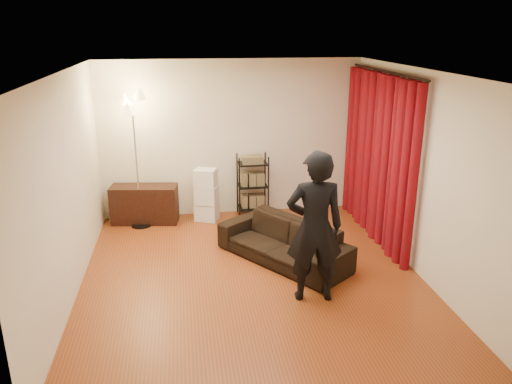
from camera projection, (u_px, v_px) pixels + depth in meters
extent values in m
plane|color=#953C14|center=(252.00, 276.00, 6.73)|extent=(5.00, 5.00, 0.00)
plane|color=white|center=(251.00, 72.00, 5.87)|extent=(5.00, 5.00, 0.00)
plane|color=silver|center=(231.00, 139.00, 8.65)|extent=(5.00, 0.00, 5.00)
plane|color=silver|center=(296.00, 274.00, 3.96)|extent=(5.00, 0.00, 5.00)
plane|color=silver|center=(66.00, 189.00, 5.99)|extent=(0.00, 5.00, 5.00)
plane|color=silver|center=(419.00, 174.00, 6.62)|extent=(0.00, 5.00, 5.00)
cylinder|color=black|center=(386.00, 71.00, 7.27)|extent=(0.04, 2.65, 0.04)
imported|color=black|center=(283.00, 242.00, 7.11)|extent=(1.81, 2.06, 0.58)
imported|color=black|center=(315.00, 227.00, 5.92)|extent=(0.73, 0.52, 1.88)
cube|color=black|center=(145.00, 204.00, 8.50)|extent=(1.15, 0.56, 0.65)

